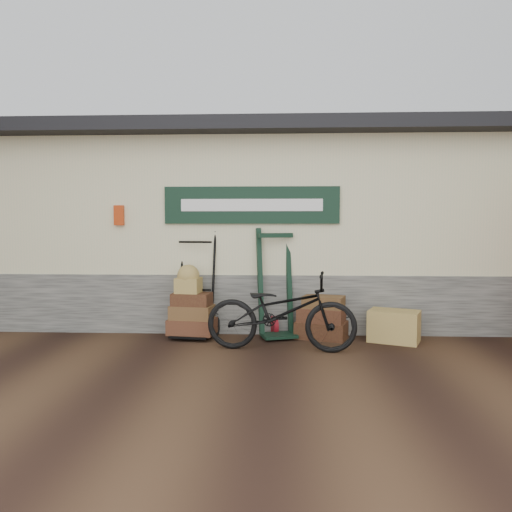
{
  "coord_description": "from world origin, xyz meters",
  "views": [
    {
      "loc": [
        0.12,
        -6.46,
        1.69
      ],
      "look_at": [
        -0.23,
        0.9,
        1.2
      ],
      "focal_mm": 35.0,
      "sensor_mm": 36.0,
      "label": 1
    }
  ],
  "objects": [
    {
      "name": "porter_trolley",
      "position": [
        -1.13,
        0.85,
        0.8
      ],
      "size": [
        0.88,
        0.71,
        1.6
      ],
      "primitive_type": null,
      "rotation": [
        0.0,
        0.0,
        -0.14
      ],
      "color": "black",
      "rests_on": "ground"
    },
    {
      "name": "wicker_hamper",
      "position": [
        1.75,
        0.62,
        0.22
      ],
      "size": [
        0.8,
        0.67,
        0.45
      ],
      "primitive_type": "cube",
      "rotation": [
        0.0,
        0.0,
        -0.4
      ],
      "color": "olive",
      "rests_on": "ground"
    },
    {
      "name": "station_building",
      "position": [
        -0.01,
        2.74,
        1.61
      ],
      "size": [
        14.4,
        4.1,
        3.2
      ],
      "color": "#4C4C47",
      "rests_on": "ground"
    },
    {
      "name": "green_barrow",
      "position": [
        0.06,
        0.85,
        0.8
      ],
      "size": [
        0.7,
        0.64,
        1.6
      ],
      "primitive_type": null,
      "rotation": [
        0.0,
        0.0,
        0.3
      ],
      "color": "black",
      "rests_on": "ground"
    },
    {
      "name": "ground",
      "position": [
        0.0,
        0.0,
        0.0
      ],
      "size": [
        80.0,
        80.0,
        0.0
      ],
      "primitive_type": "plane",
      "color": "black",
      "rests_on": "ground"
    },
    {
      "name": "bicycle",
      "position": [
        0.14,
        0.06,
        0.58
      ],
      "size": [
        0.9,
        2.05,
        1.15
      ],
      "primitive_type": "imported",
      "rotation": [
        0.0,
        0.0,
        1.47
      ],
      "color": "black",
      "rests_on": "ground"
    },
    {
      "name": "suitcase_stack",
      "position": [
        0.73,
        0.79,
        0.32
      ],
      "size": [
        0.82,
        0.65,
        0.63
      ],
      "primitive_type": null,
      "rotation": [
        0.0,
        0.0,
        -0.32
      ],
      "color": "#3D1C13",
      "rests_on": "ground"
    }
  ]
}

